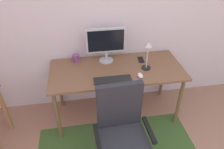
% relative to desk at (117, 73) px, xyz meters
% --- Properties ---
extents(wall_back, '(6.00, 0.10, 2.60)m').
position_rel_desk_xyz_m(wall_back, '(0.15, 0.42, 0.62)').
color(wall_back, silver).
rests_on(wall_back, ground).
extents(desk, '(1.63, 0.71, 0.75)m').
position_rel_desk_xyz_m(desk, '(0.00, 0.00, 0.00)').
color(desk, brown).
rests_on(desk, ground).
extents(monitor, '(0.48, 0.18, 0.45)m').
position_rel_desk_xyz_m(monitor, '(-0.10, 0.21, 0.34)').
color(monitor, '#B2B2B7').
rests_on(monitor, desk).
extents(keyboard, '(0.43, 0.13, 0.02)m').
position_rel_desk_xyz_m(keyboard, '(-0.09, -0.22, 0.08)').
color(keyboard, black).
rests_on(keyboard, desk).
extents(computer_mouse, '(0.06, 0.10, 0.03)m').
position_rel_desk_xyz_m(computer_mouse, '(0.24, -0.20, 0.08)').
color(computer_mouse, white).
rests_on(computer_mouse, desk).
extents(coffee_cup, '(0.09, 0.09, 0.09)m').
position_rel_desk_xyz_m(coffee_cup, '(-0.48, 0.27, 0.11)').
color(coffee_cup, '#773975').
rests_on(coffee_cup, desk).
extents(cell_phone, '(0.08, 0.14, 0.01)m').
position_rel_desk_xyz_m(cell_phone, '(0.35, 0.16, 0.07)').
color(cell_phone, black).
rests_on(cell_phone, desk).
extents(desk_lamp, '(0.11, 0.11, 0.36)m').
position_rel_desk_xyz_m(desk_lamp, '(0.36, -0.04, 0.30)').
color(desk_lamp, black).
rests_on(desk_lamp, desk).
extents(office_chair, '(0.55, 0.54, 1.05)m').
position_rel_desk_xyz_m(office_chair, '(-0.10, -0.83, -0.25)').
color(office_chair, slate).
rests_on(office_chair, ground).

